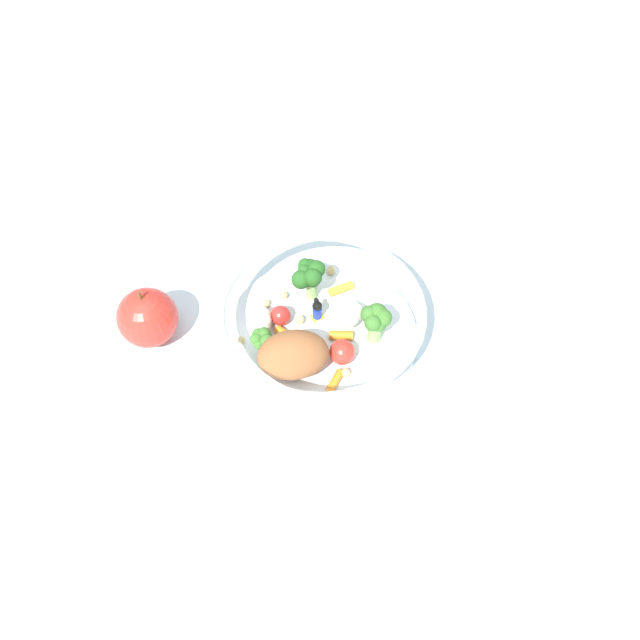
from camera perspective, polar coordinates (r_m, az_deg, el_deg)
name	(u,v)px	position (r m, az deg, el deg)	size (l,w,h in m)	color
ground_plane	(321,337)	(0.81, 0.09, -1.50)	(2.40, 2.40, 0.00)	silver
food_container	(316,324)	(0.78, -0.35, -0.31)	(0.25, 0.25, 0.07)	white
loose_apple	(148,318)	(0.81, -14.84, 0.21)	(0.07, 0.07, 0.09)	red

